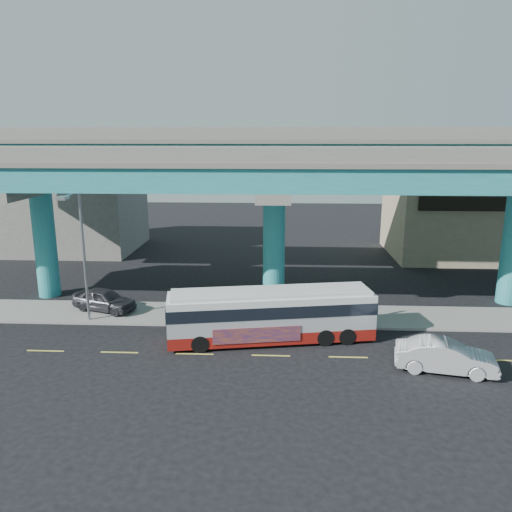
{
  "coord_description": "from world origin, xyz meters",
  "views": [
    {
      "loc": [
        0.4,
        -24.29,
        11.15
      ],
      "look_at": [
        -0.99,
        4.0,
        4.29
      ],
      "focal_mm": 35.0,
      "sensor_mm": 36.0,
      "label": 1
    }
  ],
  "objects_px": {
    "stop_sign": "(350,293)",
    "transit_bus": "(271,313)",
    "parked_car": "(104,300)",
    "sedan": "(445,356)",
    "street_lamp": "(79,239)"
  },
  "relations": [
    {
      "from": "street_lamp",
      "to": "stop_sign",
      "type": "xyz_separation_m",
      "value": [
        15.82,
        0.75,
        -3.31
      ]
    },
    {
      "from": "sedan",
      "to": "street_lamp",
      "type": "distance_m",
      "value": 20.84
    },
    {
      "from": "parked_car",
      "to": "street_lamp",
      "type": "xyz_separation_m",
      "value": [
        -0.38,
        -2.27,
        4.47
      ]
    },
    {
      "from": "sedan",
      "to": "parked_car",
      "type": "bearing_deg",
      "value": 80.96
    },
    {
      "from": "street_lamp",
      "to": "stop_sign",
      "type": "distance_m",
      "value": 16.18
    },
    {
      "from": "transit_bus",
      "to": "street_lamp",
      "type": "bearing_deg",
      "value": 161.1
    },
    {
      "from": "parked_car",
      "to": "stop_sign",
      "type": "relative_size",
      "value": 1.75
    },
    {
      "from": "stop_sign",
      "to": "transit_bus",
      "type": "bearing_deg",
      "value": -144.08
    },
    {
      "from": "transit_bus",
      "to": "sedan",
      "type": "relative_size",
      "value": 2.34
    },
    {
      "from": "transit_bus",
      "to": "parked_car",
      "type": "bearing_deg",
      "value": 149.59
    },
    {
      "from": "street_lamp",
      "to": "parked_car",
      "type": "bearing_deg",
      "value": 80.45
    },
    {
      "from": "parked_car",
      "to": "stop_sign",
      "type": "xyz_separation_m",
      "value": [
        15.44,
        -1.52,
        1.16
      ]
    },
    {
      "from": "street_lamp",
      "to": "stop_sign",
      "type": "height_order",
      "value": "street_lamp"
    },
    {
      "from": "sedan",
      "to": "stop_sign",
      "type": "height_order",
      "value": "stop_sign"
    },
    {
      "from": "parked_car",
      "to": "transit_bus",
      "type": "bearing_deg",
      "value": -91.04
    }
  ]
}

